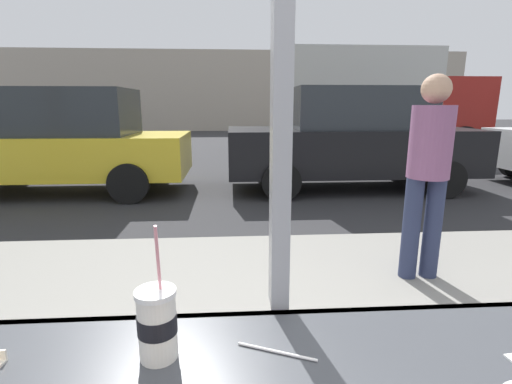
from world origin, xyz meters
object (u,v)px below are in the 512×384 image
object	(u,v)px
soda_cup_left	(157,323)
parked_car_black	(352,139)
pedestrian	(428,166)
parked_car_yellow	(62,142)
box_truck	(376,99)

from	to	relation	value
soda_cup_left	parked_car_black	size ratio (longest dim) A/B	0.07
soda_cup_left	parked_car_black	xyz separation A→B (m)	(2.38, 6.04, -0.14)
pedestrian	soda_cup_left	bearing A→B (deg)	-129.67
soda_cup_left	parked_car_black	world-z (taller)	parked_car_black
pedestrian	parked_car_yellow	bearing A→B (deg)	138.48
parked_car_yellow	pedestrian	size ratio (longest dim) A/B	2.67
parked_car_black	parked_car_yellow	bearing A→B (deg)	180.00
soda_cup_left	pedestrian	size ratio (longest dim) A/B	0.20
soda_cup_left	pedestrian	distance (m)	2.69
box_truck	soda_cup_left	bearing A→B (deg)	-113.00
box_truck	pedestrian	distance (m)	9.85
parked_car_black	soda_cup_left	bearing A→B (deg)	-111.50
parked_car_black	pedestrian	size ratio (longest dim) A/B	2.74
soda_cup_left	parked_car_black	distance (m)	6.49
soda_cup_left	pedestrian	xyz separation A→B (m)	(1.72, 2.07, 0.00)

